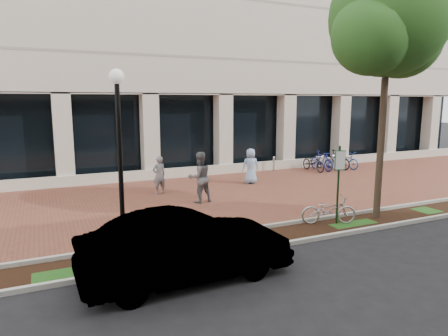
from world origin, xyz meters
name	(u,v)px	position (x,y,z in m)	size (l,w,h in m)	color
ground	(228,195)	(0.00, 0.00, 0.00)	(120.00, 120.00, 0.00)	black
brick_plaza	(228,195)	(0.00, 0.00, 0.01)	(40.00, 9.00, 0.01)	brown
planting_strip	(304,232)	(0.00, -5.25, 0.01)	(40.00, 1.50, 0.01)	black
curb_plaza_side	(290,223)	(0.00, -4.50, 0.06)	(40.00, 0.12, 0.12)	#B3B3A9
curb_street_side	(320,238)	(0.00, -6.00, 0.06)	(40.00, 0.12, 0.12)	#B3B3A9
parking_sign	(339,175)	(1.41, -5.04, 1.58)	(0.34, 0.07, 2.49)	#143819
lamppost	(120,154)	(-5.20, -4.83, 2.59)	(0.36, 0.36, 4.59)	black
street_tree	(389,25)	(3.14, -5.00, 6.18)	(4.41, 3.68, 8.25)	#423326
locked_bicycle	(329,210)	(1.17, -4.92, 0.45)	(0.60, 1.73, 0.91)	#B3B3B8
pedestrian_left	(159,175)	(-2.56, 1.34, 0.80)	(0.58, 0.38, 1.60)	slate
pedestrian_mid	(200,177)	(-1.53, -0.68, 0.98)	(0.95, 0.74, 1.95)	slate
pedestrian_right	(251,166)	(1.93, 1.64, 0.83)	(0.81, 0.53, 1.66)	#8BAAD0
bollard	(274,164)	(4.66, 4.00, 0.43)	(0.12, 0.12, 0.85)	silver
bike_rack_cluster	(329,161)	(7.81, 3.15, 0.51)	(3.04, 1.97, 1.09)	black
sedan_near_curb	(186,246)	(-4.22, -6.81, 0.75)	(1.59, 4.55, 1.50)	#B2B2B7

